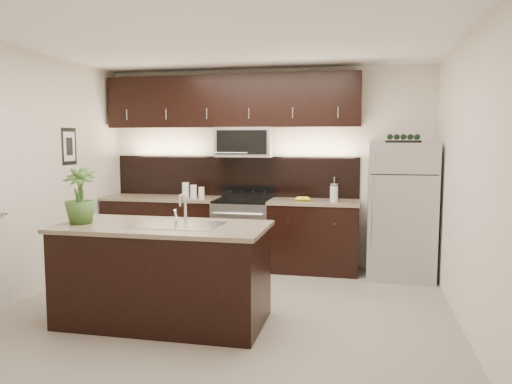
% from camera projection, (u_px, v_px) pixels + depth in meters
% --- Properties ---
extents(ground, '(4.50, 4.50, 0.00)m').
position_uv_depth(ground, '(229.00, 308.00, 5.14)').
color(ground, gray).
rests_on(ground, ground).
extents(room_walls, '(4.52, 4.02, 2.71)m').
position_uv_depth(room_walls, '(216.00, 144.00, 4.95)').
color(room_walls, silver).
rests_on(room_walls, ground).
extents(counter_run, '(3.51, 0.65, 0.94)m').
position_uv_depth(counter_run, '(229.00, 232.00, 6.83)').
color(counter_run, black).
rests_on(counter_run, ground).
extents(upper_fixtures, '(3.49, 0.40, 1.66)m').
position_uv_depth(upper_fixtures, '(233.00, 110.00, 6.79)').
color(upper_fixtures, black).
rests_on(upper_fixtures, counter_run).
extents(island, '(1.96, 0.96, 0.94)m').
position_uv_depth(island, '(164.00, 273.00, 4.72)').
color(island, black).
rests_on(island, ground).
extents(sink_faucet, '(0.84, 0.50, 0.28)m').
position_uv_depth(sink_faucet, '(178.00, 223.00, 4.65)').
color(sink_faucet, silver).
rests_on(sink_faucet, island).
extents(refrigerator, '(0.82, 0.74, 1.70)m').
position_uv_depth(refrigerator, '(401.00, 210.00, 6.26)').
color(refrigerator, '#B2B2B7').
rests_on(refrigerator, ground).
extents(wine_rack, '(0.42, 0.26, 0.10)m').
position_uv_depth(wine_rack, '(403.00, 139.00, 6.17)').
color(wine_rack, black).
rests_on(wine_rack, refrigerator).
extents(plant, '(0.37, 0.37, 0.53)m').
position_uv_depth(plant, '(80.00, 196.00, 4.72)').
color(plant, '#385D25').
rests_on(plant, island).
extents(canisters, '(0.32, 0.10, 0.21)m').
position_uv_depth(canisters, '(192.00, 191.00, 6.83)').
color(canisters, silver).
rests_on(canisters, counter_run).
extents(french_press, '(0.11, 0.11, 0.31)m').
position_uv_depth(french_press, '(334.00, 193.00, 6.42)').
color(french_press, silver).
rests_on(french_press, counter_run).
extents(bananas, '(0.20, 0.16, 0.06)m').
position_uv_depth(bananas, '(299.00, 198.00, 6.50)').
color(bananas, yellow).
rests_on(bananas, counter_run).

